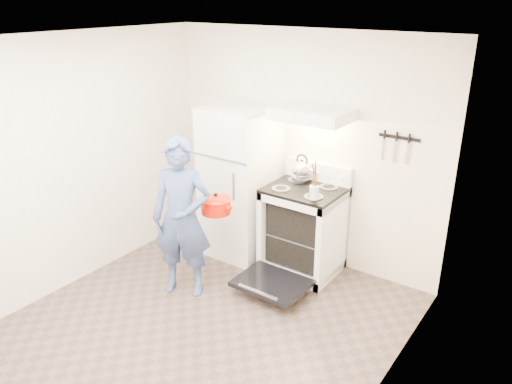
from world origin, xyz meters
TOP-DOWN VIEW (x-y plane):
  - floor at (0.00, 0.00)m, footprint 3.60×3.60m
  - back_wall at (0.00, 1.80)m, footprint 3.20×0.02m
  - refrigerator at (-0.58, 1.45)m, footprint 0.70×0.70m
  - stove_body at (0.23, 1.48)m, footprint 0.76×0.65m
  - cooktop at (0.23, 1.48)m, footprint 0.76×0.65m
  - backsplash at (0.23, 1.76)m, footprint 0.76×0.07m
  - oven_door at (0.23, 0.88)m, footprint 0.70×0.54m
  - oven_rack at (0.23, 1.48)m, footprint 0.60×0.52m
  - range_hood at (0.23, 1.55)m, footprint 0.76×0.50m
  - knife_strip at (1.05, 1.79)m, footprint 0.40×0.02m
  - pizza_stone at (0.22, 1.49)m, footprint 0.30×0.30m
  - tea_kettle at (0.10, 1.62)m, footprint 0.25×0.21m
  - utensil_jar at (0.48, 1.22)m, footprint 0.10×0.10m
  - person at (-0.53, 0.44)m, footprint 0.69×0.60m
  - dutch_oven at (-0.35, 0.74)m, footprint 0.37×0.30m

SIDE VIEW (x-z plane):
  - floor at x=0.00m, z-range 0.00..0.00m
  - oven_door at x=0.23m, z-range 0.10..0.15m
  - oven_rack at x=0.23m, z-range 0.43..0.45m
  - pizza_stone at x=0.22m, z-range 0.45..0.46m
  - stove_body at x=0.23m, z-range 0.00..0.92m
  - person at x=-0.53m, z-range 0.00..1.60m
  - refrigerator at x=-0.58m, z-range 0.00..1.70m
  - dutch_oven at x=-0.35m, z-range 0.75..0.99m
  - cooktop at x=0.23m, z-range 0.92..0.95m
  - utensil_jar at x=0.48m, z-range 0.98..1.11m
  - backsplash at x=0.23m, z-range 0.95..1.15m
  - tea_kettle at x=0.10m, z-range 0.95..1.26m
  - back_wall at x=0.00m, z-range 0.00..2.50m
  - knife_strip at x=1.05m, z-range 1.54..1.56m
  - range_hood at x=0.23m, z-range 1.65..1.77m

